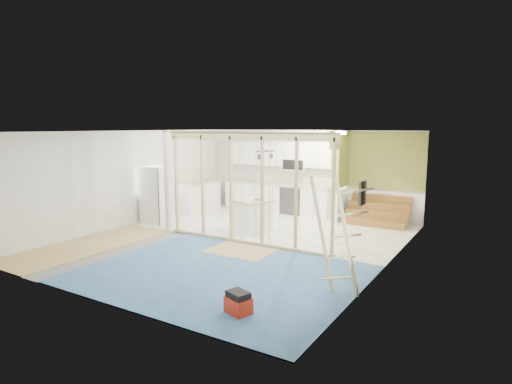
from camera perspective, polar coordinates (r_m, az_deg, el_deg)
The scene contains 17 objects.
room at distance 9.92m, azimuth -2.76°, elevation 0.54°, with size 7.01×8.01×2.61m.
floor_overlays at distance 10.19m, azimuth -2.17°, elevation -6.64°, with size 7.00×8.00×0.03m.
stud_frame at distance 10.01m, azimuth -3.80°, elevation 2.20°, with size 4.66×0.14×2.60m.
base_cabinets at distance 13.70m, azimuth -0.46°, elevation -0.69°, with size 4.45×2.24×0.93m.
upper_cabinets at distance 13.56m, azimuth 3.32°, elevation 4.96°, with size 3.60×0.41×0.85m.
green_partition at distance 12.42m, azimuth 14.78°, elevation 0.27°, with size 2.25×1.51×2.60m.
pot_rack at distance 11.61m, azimuth 1.20°, elevation 5.21°, with size 0.52×0.52×0.72m.
sheathing_panel at distance 6.61m, azimuth 12.79°, elevation -3.83°, with size 0.02×4.00×2.60m, color tan.
electrical_panel at distance 7.13m, azimuth 14.04°, elevation -0.11°, with size 0.04×0.30×0.40m, color #38383D.
ceiling_light at distance 11.87m, azimuth 11.16°, elevation 7.75°, with size 0.32×0.32×0.08m, color #FFEABF.
fridge at distance 12.35m, azimuth -13.10°, elevation -0.36°, with size 0.78×0.75×1.61m.
island at distance 11.10m, azimuth -0.52°, elevation -3.17°, with size 1.13×1.13×0.84m.
bowl at distance 11.00m, azimuth 0.33°, elevation -0.86°, with size 0.27×0.27×0.07m, color silver.
soap_bottle_a at distance 14.16m, azimuth -0.68°, elevation 2.12°, with size 0.11×0.12×0.30m, color #A5AAB7.
soap_bottle_b at distance 12.78m, azimuth 8.92°, elevation 1.07°, with size 0.09×0.09×0.20m, color silver.
toolbox at distance 6.43m, azimuth -2.37°, elevation -14.61°, with size 0.43×0.38×0.35m.
ladder at distance 7.00m, azimuth 10.79°, elevation -5.76°, with size 1.03×0.11×1.91m.
Camera 1 is at (5.50, -8.14, 2.72)m, focal length 30.00 mm.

